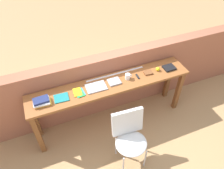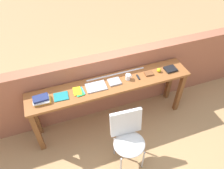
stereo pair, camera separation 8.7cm
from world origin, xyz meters
The scene contains 15 objects.
ground_plane centered at (0.00, 0.00, 0.00)m, with size 40.00×40.00×0.00m, color tan.
brick_wall_back centered at (0.00, 0.64, 0.57)m, with size 6.00×0.20×1.14m, color #9E5B42.
sideboard centered at (0.00, 0.30, 0.74)m, with size 2.50×0.44×0.88m.
chair_white_moulded centered at (-0.01, -0.43, 0.53)m, with size 0.47×0.48×0.89m.
book_stack_leftmost centered at (-1.01, 0.28, 0.92)m, with size 0.25×0.18×0.08m.
magazine_cycling centered at (-0.75, 0.28, 0.89)m, with size 0.20×0.17×0.01m, color #19757A.
pamphlet_pile_colourful centered at (-0.49, 0.29, 0.89)m, with size 0.16×0.20×0.01m.
book_open_centre centered at (-0.23, 0.30, 0.89)m, with size 0.30×0.21×0.02m, color #9E9EA3.
book_grey_hardcover centered at (0.06, 0.30, 0.89)m, with size 0.18×0.16×0.02m, color #9E9EA3.
mug centered at (0.28, 0.30, 0.92)m, with size 0.11×0.08×0.09m.
multitool_folded centered at (0.44, 0.28, 0.89)m, with size 0.02×0.11×0.02m, color black.
leather_journal_brown centered at (0.63, 0.30, 0.89)m, with size 0.13×0.10×0.02m, color brown.
sports_ball_small centered at (0.80, 0.30, 0.91)m, with size 0.06×0.06×0.06m, color yellow.
book_repair_rightmost centered at (1.00, 0.28, 0.89)m, with size 0.18×0.15×0.03m, color black.
ruler_metal_back_edge centered at (0.15, 0.47, 0.88)m, with size 0.95×0.03×0.00m, color silver.
Camera 2 is at (-0.78, -1.93, 3.10)m, focal length 35.00 mm.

